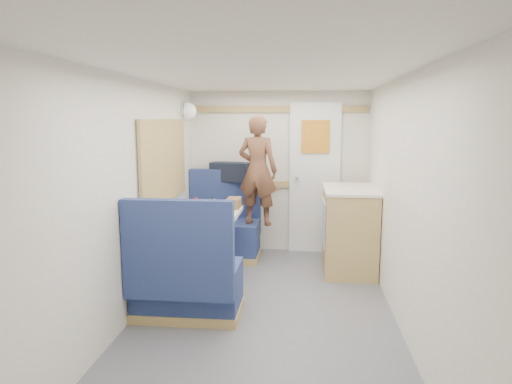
# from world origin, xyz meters

# --- Properties ---
(floor) EXTENTS (4.50, 4.50, 0.00)m
(floor) POSITION_xyz_m (0.00, 0.00, 0.00)
(floor) COLOR #515156
(floor) RESTS_ON ground
(ceiling) EXTENTS (4.50, 4.50, 0.00)m
(ceiling) POSITION_xyz_m (0.00, 0.00, 2.00)
(ceiling) COLOR silver
(ceiling) RESTS_ON wall_back
(wall_back) EXTENTS (2.20, 0.02, 2.00)m
(wall_back) POSITION_xyz_m (0.00, 2.25, 1.00)
(wall_back) COLOR silver
(wall_back) RESTS_ON floor
(wall_left) EXTENTS (0.02, 4.50, 2.00)m
(wall_left) POSITION_xyz_m (-1.10, 0.00, 1.00)
(wall_left) COLOR silver
(wall_left) RESTS_ON floor
(wall_right) EXTENTS (0.02, 4.50, 2.00)m
(wall_right) POSITION_xyz_m (1.10, 0.00, 1.00)
(wall_right) COLOR silver
(wall_right) RESTS_ON floor
(oak_trim_low) EXTENTS (2.15, 0.02, 0.08)m
(oak_trim_low) POSITION_xyz_m (0.00, 2.23, 0.85)
(oak_trim_low) COLOR olive
(oak_trim_low) RESTS_ON wall_back
(oak_trim_high) EXTENTS (2.15, 0.02, 0.08)m
(oak_trim_high) POSITION_xyz_m (0.00, 2.23, 1.78)
(oak_trim_high) COLOR olive
(oak_trim_high) RESTS_ON wall_back
(side_window) EXTENTS (0.04, 1.30, 0.72)m
(side_window) POSITION_xyz_m (-1.08, 1.00, 1.25)
(side_window) COLOR #A8B499
(side_window) RESTS_ON wall_left
(rear_door) EXTENTS (0.62, 0.12, 1.86)m
(rear_door) POSITION_xyz_m (0.45, 2.22, 0.97)
(rear_door) COLOR white
(rear_door) RESTS_ON wall_back
(dinette_table) EXTENTS (0.62, 0.92, 0.72)m
(dinette_table) POSITION_xyz_m (-0.65, 1.00, 0.57)
(dinette_table) COLOR white
(dinette_table) RESTS_ON floor
(bench_far) EXTENTS (0.90, 0.59, 1.05)m
(bench_far) POSITION_xyz_m (-0.65, 1.86, 0.30)
(bench_far) COLOR #191A51
(bench_far) RESTS_ON floor
(bench_near) EXTENTS (0.90, 0.59, 1.05)m
(bench_near) POSITION_xyz_m (-0.65, 0.14, 0.30)
(bench_near) COLOR #191A51
(bench_near) RESTS_ON floor
(ledge) EXTENTS (0.90, 0.14, 0.04)m
(ledge) POSITION_xyz_m (-0.65, 2.12, 0.88)
(ledge) COLOR olive
(ledge) RESTS_ON bench_far
(dome_light) EXTENTS (0.20, 0.20, 0.20)m
(dome_light) POSITION_xyz_m (-1.04, 1.85, 1.75)
(dome_light) COLOR white
(dome_light) RESTS_ON wall_left
(galley_counter) EXTENTS (0.57, 0.92, 0.92)m
(galley_counter) POSITION_xyz_m (0.82, 1.55, 0.47)
(galley_counter) COLOR olive
(galley_counter) RESTS_ON floor
(person) EXTENTS (0.52, 0.40, 1.26)m
(person) POSITION_xyz_m (-0.21, 1.73, 1.08)
(person) COLOR brown
(person) RESTS_ON bench_far
(duffel_bag) EXTENTS (0.53, 0.35, 0.23)m
(duffel_bag) POSITION_xyz_m (-0.58, 2.12, 1.02)
(duffel_bag) COLOR black
(duffel_bag) RESTS_ON ledge
(tray) EXTENTS (0.38, 0.44, 0.02)m
(tray) POSITION_xyz_m (-0.63, 0.71, 0.73)
(tray) COLOR white
(tray) RESTS_ON dinette_table
(orange_fruit) EXTENTS (0.07, 0.07, 0.07)m
(orange_fruit) POSITION_xyz_m (-0.43, 0.99, 0.77)
(orange_fruit) COLOR orange
(orange_fruit) RESTS_ON tray
(cheese_block) EXTENTS (0.10, 0.07, 0.03)m
(cheese_block) POSITION_xyz_m (-0.67, 0.65, 0.76)
(cheese_block) COLOR #E5DE84
(cheese_block) RESTS_ON tray
(wine_glass) EXTENTS (0.08, 0.08, 0.17)m
(wine_glass) POSITION_xyz_m (-0.76, 0.97, 0.84)
(wine_glass) COLOR white
(wine_glass) RESTS_ON dinette_table
(tumbler_left) EXTENTS (0.06, 0.06, 0.10)m
(tumbler_left) POSITION_xyz_m (-0.74, 0.67, 0.77)
(tumbler_left) COLOR white
(tumbler_left) RESTS_ON dinette_table
(tumbler_mid) EXTENTS (0.06, 0.06, 0.10)m
(tumbler_mid) POSITION_xyz_m (-0.65, 1.30, 0.77)
(tumbler_mid) COLOR white
(tumbler_mid) RESTS_ON dinette_table
(tumbler_right) EXTENTS (0.08, 0.08, 0.12)m
(tumbler_right) POSITION_xyz_m (-0.65, 1.11, 0.78)
(tumbler_right) COLOR white
(tumbler_right) RESTS_ON dinette_table
(beer_glass) EXTENTS (0.06, 0.06, 0.09)m
(beer_glass) POSITION_xyz_m (-0.43, 0.94, 0.77)
(beer_glass) COLOR brown
(beer_glass) RESTS_ON dinette_table
(pepper_grinder) EXTENTS (0.04, 0.04, 0.10)m
(pepper_grinder) POSITION_xyz_m (-0.54, 1.03, 0.77)
(pepper_grinder) COLOR black
(pepper_grinder) RESTS_ON dinette_table
(bread_loaf) EXTENTS (0.14, 0.25, 0.11)m
(bread_loaf) POSITION_xyz_m (-0.43, 1.31, 0.77)
(bread_loaf) COLOR brown
(bread_loaf) RESTS_ON dinette_table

